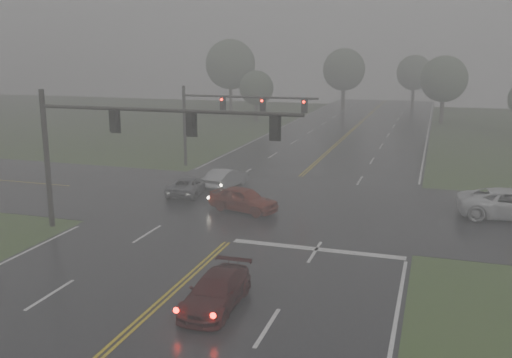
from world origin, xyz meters
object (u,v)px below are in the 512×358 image
(sedan_silver, at_px, (226,188))
(car_grey, at_px, (189,194))
(sedan_maroon, at_px, (216,307))
(signal_gantry_far, at_px, (224,111))
(pickup_white, at_px, (511,219))
(signal_gantry_near, at_px, (118,135))
(sedan_red, at_px, (244,211))

(sedan_silver, bearing_deg, car_grey, 64.97)
(sedan_maroon, relative_size, signal_gantry_far, 0.39)
(pickup_white, distance_m, signal_gantry_near, 22.55)
(sedan_maroon, height_order, sedan_silver, sedan_silver)
(sedan_red, height_order, pickup_white, pickup_white)
(sedan_red, bearing_deg, signal_gantry_far, 41.50)
(sedan_maroon, xyz_separation_m, car_grey, (-8.05, 15.44, 0.00))
(sedan_silver, bearing_deg, signal_gantry_far, -59.33)
(sedan_maroon, bearing_deg, sedan_red, 103.77)
(pickup_white, bearing_deg, sedan_silver, 78.89)
(sedan_red, bearing_deg, sedan_silver, 46.16)
(car_grey, xyz_separation_m, signal_gantry_near, (0.08, -8.69, 5.28))
(sedan_red, distance_m, sedan_silver, 6.10)
(sedan_red, distance_m, pickup_white, 15.53)
(sedan_red, bearing_deg, signal_gantry_near, 157.20)
(sedan_maroon, distance_m, car_grey, 17.41)
(sedan_maroon, height_order, sedan_red, sedan_red)
(sedan_red, height_order, car_grey, sedan_red)
(signal_gantry_near, bearing_deg, sedan_silver, 81.86)
(sedan_silver, distance_m, pickup_white, 18.39)
(signal_gantry_near, relative_size, signal_gantry_far, 1.26)
(car_grey, height_order, signal_gantry_near, signal_gantry_near)
(pickup_white, distance_m, signal_gantry_far, 22.96)
(car_grey, relative_size, signal_gantry_far, 0.39)
(sedan_silver, relative_size, car_grey, 0.96)
(pickup_white, bearing_deg, sedan_maroon, 138.32)
(car_grey, distance_m, signal_gantry_near, 10.17)
(signal_gantry_near, height_order, signal_gantry_far, signal_gantry_near)
(car_grey, xyz_separation_m, signal_gantry_far, (-0.89, 8.93, 4.65))
(sedan_red, height_order, signal_gantry_far, signal_gantry_far)
(signal_gantry_near, bearing_deg, sedan_maroon, -40.26)
(sedan_maroon, bearing_deg, sedan_silver, 108.90)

